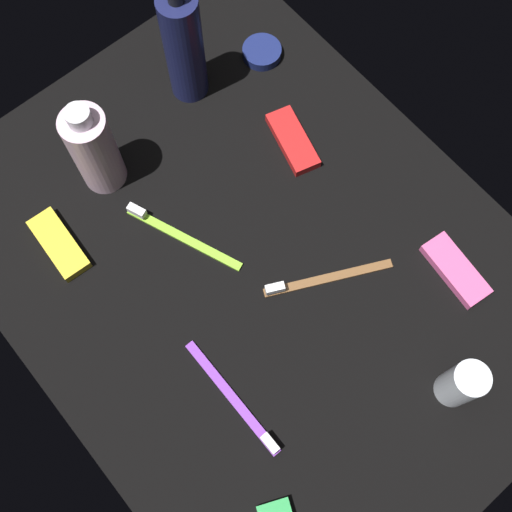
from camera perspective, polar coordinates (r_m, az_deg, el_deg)
The scene contains 11 objects.
ground_plane at distance 91.52cm, azimuth 0.00°, elevation -0.76°, with size 84.00×64.00×1.20cm, color black.
lotion_bottle at distance 96.29cm, azimuth -6.22°, elevation 17.43°, with size 5.55×5.55×21.61cm.
bodywash_bottle at distance 92.01cm, azimuth -13.76°, elevation 8.90°, with size 6.12×6.12×16.76cm.
deodorant_stick at distance 86.00cm, azimuth 17.23°, elevation -10.46°, with size 4.47×4.47×9.35cm, color silver.
toothbrush_purple at distance 86.08cm, azimuth -1.60°, elevation -12.56°, with size 18.01×1.39×2.10cm.
toothbrush_lime at distance 92.47cm, azimuth -6.81°, elevation 1.93°, with size 17.23×7.59×2.10cm.
toothbrush_brown at distance 90.02cm, azimuth 5.56°, elevation -2.00°, with size 9.07×16.66×2.10cm.
snack_bar_red at distance 98.09cm, azimuth 3.18°, elevation 9.87°, with size 10.40×4.00×1.50cm, color red.
snack_bar_pink at distance 93.84cm, azimuth 16.77°, elevation -1.16°, with size 10.40×4.00×1.50cm, color #E55999.
snack_bar_yellow at distance 95.04cm, azimuth -16.56°, elevation 0.98°, with size 10.40×4.00×1.50cm, color yellow.
cream_tin_left at distance 106.34cm, azimuth 0.51°, elevation 17.11°, with size 6.00×6.00×1.53cm, color navy.
Camera 1 is at (-22.58, 19.10, 86.01)cm, focal length 46.58 mm.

